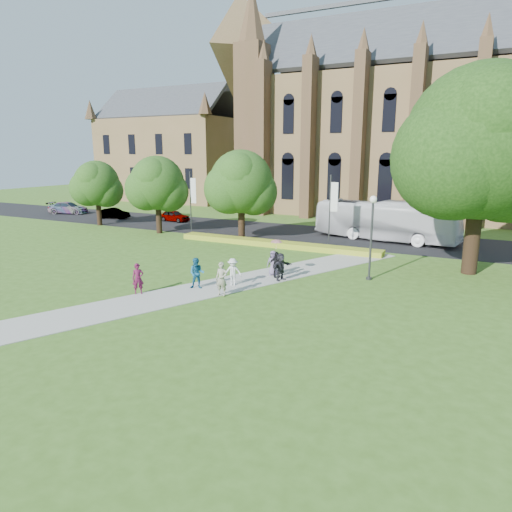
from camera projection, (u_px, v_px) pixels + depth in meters
The scene contains 25 objects.
ground at pixel (212, 291), 26.27m from camera, with size 160.00×160.00×0.00m, color #3C5F1C.
road at pixel (324, 236), 43.64m from camera, with size 160.00×10.00×0.02m, color black.
footpath at pixel (221, 286), 27.13m from camera, with size 3.20×30.00×0.04m, color #B2B2A8.
flower_hedge at pixel (276, 244), 38.57m from camera, with size 18.00×1.40×0.45m, color gold.
cathedral at pixel (464, 107), 53.47m from camera, with size 52.60×18.25×28.00m.
building_west at pixel (173, 144), 75.76m from camera, with size 22.00×14.00×18.30m.
streetlamp at pixel (372, 228), 27.86m from camera, with size 0.44×0.44×5.24m.
large_tree at pixel (482, 143), 28.21m from camera, with size 9.60×9.60×13.20m.
street_tree_0 at pixel (157, 183), 43.99m from camera, with size 5.20×5.20×7.50m.
street_tree_1 at pixel (241, 182), 40.36m from camera, with size 5.60×5.60×8.05m.
street_tree_2 at pixel (97, 183), 48.92m from camera, with size 4.80×4.80×6.95m.
banner_pole_0 at pixel (331, 207), 37.78m from camera, with size 0.70×0.10×6.00m.
banner_pole_1 at pixel (191, 199), 43.98m from camera, with size 0.70×0.10×6.00m.
tour_coach at pixel (386, 221), 40.85m from camera, with size 2.98×12.73×3.55m, color white.
car_0 at pixel (174, 216), 52.42m from camera, with size 1.52×3.78×1.29m, color gray.
car_1 at pixel (114, 213), 54.66m from camera, with size 1.31×3.76×1.24m, color gray.
car_2 at pixel (68, 208), 59.07m from camera, with size 2.08×5.11×1.48m, color gray.
pedestrian_0 at pixel (138, 279), 25.41m from camera, with size 0.63×0.42×1.74m, color #531332.
pedestrian_1 at pixel (197, 273), 26.41m from camera, with size 0.88×0.69×1.81m, color #195A7E.
pedestrian_2 at pixel (233, 272), 27.05m from camera, with size 1.06×0.61×1.64m, color silver.
pedestrian_3 at pixel (276, 264), 28.79m from camera, with size 0.97×0.41×1.66m, color black.
pedestrian_4 at pixel (273, 263), 29.29m from camera, with size 0.79×0.51×1.61m, color slate.
pedestrian_5 at pixel (281, 267), 28.11m from camera, with size 1.60×0.51×1.73m, color #27252D.
pedestrian_6 at pixel (222, 279), 25.09m from camera, with size 0.69×0.45×1.89m, color gray.
parasol at pixel (276, 246), 29.05m from camera, with size 0.73×0.73×0.64m, color #E2A39F.
Camera 1 is at (13.70, -21.26, 7.79)m, focal length 32.00 mm.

